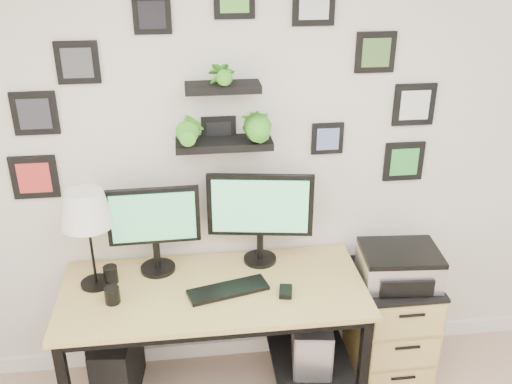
{
  "coord_description": "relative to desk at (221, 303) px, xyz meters",
  "views": [
    {
      "loc": [
        -0.48,
        -0.87,
        2.48
      ],
      "look_at": [
        -0.14,
        1.83,
        1.2
      ],
      "focal_mm": 40.0,
      "sensor_mm": 36.0,
      "label": 1
    }
  ],
  "objects": [
    {
      "name": "table_lamp",
      "position": [
        -0.65,
        0.08,
        0.56
      ],
      "size": [
        0.27,
        0.27,
        0.54
      ],
      "color": "black",
      "rests_on": "desk"
    },
    {
      "name": "mug",
      "position": [
        -0.55,
        -0.1,
        0.17
      ],
      "size": [
        0.08,
        0.08,
        0.09
      ],
      "primitive_type": "cylinder",
      "color": "black",
      "rests_on": "desk"
    },
    {
      "name": "monitor_right",
      "position": [
        0.24,
        0.19,
        0.44
      ],
      "size": [
        0.57,
        0.21,
        0.53
      ],
      "color": "black",
      "rests_on": "desk"
    },
    {
      "name": "room",
      "position": [
        0.36,
        0.32,
        -0.58
      ],
      "size": [
        4.0,
        4.0,
        4.0
      ],
      "color": "tan",
      "rests_on": "ground"
    },
    {
      "name": "printer",
      "position": [
        1.0,
        0.03,
        0.14
      ],
      "size": [
        0.45,
        0.37,
        0.19
      ],
      "color": "silver",
      "rests_on": "file_cabinet"
    },
    {
      "name": "file_cabinet",
      "position": [
        1.0,
        0.06,
        -0.29
      ],
      "size": [
        0.43,
        0.53,
        0.67
      ],
      "color": "tan",
      "rests_on": "ground"
    },
    {
      "name": "pc_tower_grey",
      "position": [
        0.52,
        0.04,
        -0.39
      ],
      "size": [
        0.28,
        0.51,
        0.48
      ],
      "color": "gray",
      "rests_on": "ground"
    },
    {
      "name": "desk",
      "position": [
        0.0,
        0.0,
        0.0
      ],
      "size": [
        1.6,
        0.7,
        0.75
      ],
      "color": "tan",
      "rests_on": "ground"
    },
    {
      "name": "pc_tower_black",
      "position": [
        -0.59,
        0.04,
        -0.4
      ],
      "size": [
        0.25,
        0.48,
        0.46
      ],
      "primitive_type": "cube",
      "rotation": [
        0.0,
        0.0,
        -0.1
      ],
      "color": "black",
      "rests_on": "ground"
    },
    {
      "name": "mouse",
      "position": [
        0.33,
        -0.14,
        0.14
      ],
      "size": [
        0.08,
        0.11,
        0.03
      ],
      "primitive_type": "cube",
      "rotation": [
        0.0,
        0.0,
        -0.2
      ],
      "color": "black",
      "rests_on": "desk"
    },
    {
      "name": "wall_decor",
      "position": [
        0.09,
        0.27,
        1.03
      ],
      "size": [
        2.27,
        0.18,
        1.11
      ],
      "color": "black",
      "rests_on": "ground"
    },
    {
      "name": "pen_cup",
      "position": [
        -0.57,
        0.09,
        0.17
      ],
      "size": [
        0.07,
        0.07,
        0.1
      ],
      "primitive_type": "cylinder",
      "color": "black",
      "rests_on": "desk"
    },
    {
      "name": "keyboard",
      "position": [
        0.04,
        -0.08,
        0.13
      ],
      "size": [
        0.44,
        0.23,
        0.02
      ],
      "primitive_type": "cube",
      "rotation": [
        0.0,
        0.0,
        0.25
      ],
      "color": "black",
      "rests_on": "desk"
    },
    {
      "name": "monitor_left",
      "position": [
        -0.33,
        0.17,
        0.42
      ],
      "size": [
        0.49,
        0.19,
        0.5
      ],
      "color": "black",
      "rests_on": "desk"
    }
  ]
}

